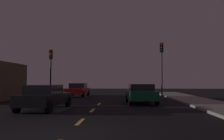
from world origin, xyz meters
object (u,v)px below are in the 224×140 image
(traffic_signal_left, at_px, (51,64))
(street_lamp_right, at_px, (221,33))
(traffic_signal_right, at_px, (162,60))
(car_oncoming_far, at_px, (78,90))
(car_adjacent_lane, at_px, (45,97))
(car_stopped_ahead, at_px, (141,93))

(traffic_signal_left, xyz_separation_m, street_lamp_right, (12.80, -8.68, 1.18))
(traffic_signal_right, distance_m, car_oncoming_far, 9.49)
(traffic_signal_left, xyz_separation_m, car_adjacent_lane, (2.59, -9.45, -2.57))
(traffic_signal_right, relative_size, street_lamp_right, 0.71)
(car_stopped_ahead, xyz_separation_m, car_adjacent_lane, (-5.74, -4.11, -0.01))
(traffic_signal_left, distance_m, traffic_signal_right, 10.71)
(traffic_signal_left, bearing_deg, car_adjacent_lane, -74.70)
(traffic_signal_left, distance_m, street_lamp_right, 15.51)
(traffic_signal_right, distance_m, car_adjacent_lane, 12.81)
(traffic_signal_right, bearing_deg, car_stopped_ahead, -113.96)
(car_adjacent_lane, bearing_deg, traffic_signal_right, 49.35)
(car_oncoming_far, bearing_deg, street_lamp_right, -47.22)
(traffic_signal_left, bearing_deg, car_stopped_ahead, -32.66)
(car_adjacent_lane, height_order, street_lamp_right, street_lamp_right)
(traffic_signal_right, bearing_deg, car_oncoming_far, 161.70)
(traffic_signal_right, xyz_separation_m, car_stopped_ahead, (-2.37, -5.34, -2.95))
(traffic_signal_left, xyz_separation_m, car_stopped_ahead, (8.33, -5.34, -2.56))
(car_oncoming_far, bearing_deg, car_adjacent_lane, -87.94)
(car_oncoming_far, relative_size, street_lamp_right, 0.56)
(traffic_signal_left, distance_m, car_oncoming_far, 4.38)
(car_stopped_ahead, bearing_deg, street_lamp_right, -36.78)
(traffic_signal_right, distance_m, street_lamp_right, 8.96)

